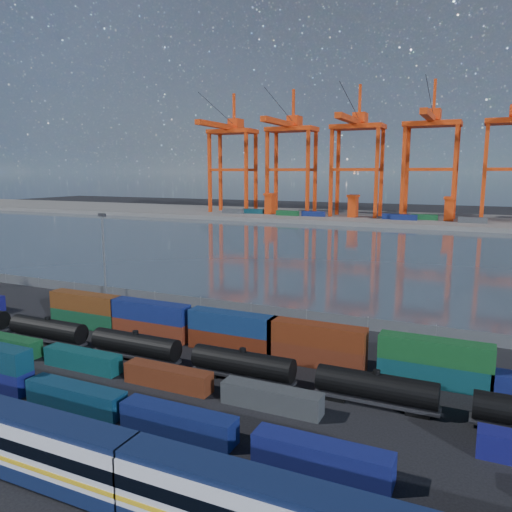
% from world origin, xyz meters
% --- Properties ---
extents(ground, '(700.00, 700.00, 0.00)m').
position_xyz_m(ground, '(0.00, 0.00, 0.00)').
color(ground, black).
rests_on(ground, ground).
extents(harbor_water, '(700.00, 700.00, 0.00)m').
position_xyz_m(harbor_water, '(0.00, 105.00, 0.01)').
color(harbor_water, '#323D48').
rests_on(harbor_water, ground).
extents(far_quay, '(700.00, 70.00, 2.00)m').
position_xyz_m(far_quay, '(0.00, 210.00, 1.00)').
color(far_quay, '#514F4C').
rests_on(far_quay, ground).
extents(distant_mountains, '(2470.00, 1100.00, 520.00)m').
position_xyz_m(distant_mountains, '(63.02, 1600.00, 220.29)').
color(distant_mountains, '#1E2630').
rests_on(distant_mountains, ground).
extents(container_row_mid, '(139.89, 2.20, 4.68)m').
position_xyz_m(container_row_mid, '(-17.68, -2.12, 1.40)').
color(container_row_mid, '#45494B').
rests_on(container_row_mid, ground).
extents(container_row_north, '(128.08, 2.56, 5.45)m').
position_xyz_m(container_row_north, '(12.10, 11.18, 2.33)').
color(container_row_north, '#110F4F').
rests_on(container_row_north, ground).
extents(tanker_string, '(90.45, 2.78, 3.98)m').
position_xyz_m(tanker_string, '(2.99, 3.00, 2.00)').
color(tanker_string, black).
rests_on(tanker_string, ground).
extents(waterfront_fence, '(160.12, 0.12, 2.20)m').
position_xyz_m(waterfront_fence, '(-0.00, 28.00, 1.00)').
color(waterfront_fence, '#595B5E').
rests_on(waterfront_fence, ground).
extents(yard_light_mast, '(1.60, 0.40, 16.60)m').
position_xyz_m(yard_light_mast, '(-30.00, 26.00, 9.30)').
color(yard_light_mast, slate).
rests_on(yard_light_mast, ground).
extents(gantry_cranes, '(200.72, 49.39, 66.88)m').
position_xyz_m(gantry_cranes, '(-7.50, 203.23, 41.00)').
color(gantry_cranes, red).
rests_on(gantry_cranes, ground).
extents(quay_containers, '(172.58, 10.99, 2.60)m').
position_xyz_m(quay_containers, '(-11.00, 195.46, 3.30)').
color(quay_containers, navy).
rests_on(quay_containers, far_quay).
extents(straddle_carriers, '(140.00, 7.00, 11.10)m').
position_xyz_m(straddle_carriers, '(-2.50, 200.00, 7.82)').
color(straddle_carriers, red).
rests_on(straddle_carriers, far_quay).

